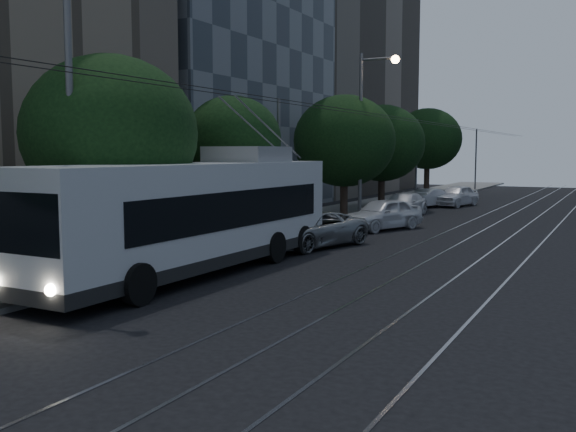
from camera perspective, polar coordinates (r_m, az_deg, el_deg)
The scene contains 19 objects.
ground at distance 16.21m, azimuth -1.25°, elevation -7.71°, with size 120.00×120.00×0.00m, color black.
sidewalk at distance 37.21m, azimuth 3.60°, elevation 0.01°, with size 5.00×90.00×0.15m, color slate.
tram_rails at distance 34.38m, azimuth 18.98°, elevation -0.87°, with size 4.52×90.00×0.02m.
overhead_wires at distance 36.07m, azimuth 7.31°, elevation 5.20°, with size 2.23×90.00×6.00m.
building_glass_mid at distance 45.65m, azimuth -9.15°, elevation 17.85°, with size 14.40×18.40×26.80m.
building_tan_far at distance 63.31m, azimuth 2.30°, elevation 18.16°, with size 14.40×22.40×34.80m.
trolleybus at distance 20.14m, azimuth -8.10°, elevation 0.13°, with size 2.94×13.30×5.63m.
pickup_silver at distance 25.39m, azimuth 2.02°, elevation -1.19°, with size 2.36×5.11×1.42m, color gray.
car_white_a at distance 31.41m, azimuth 8.40°, elevation 0.18°, with size 1.82×4.51×1.54m, color silver.
car_white_b at distance 38.31m, azimuth 10.20°, elevation 1.01°, with size 1.90×4.69×1.36m, color silver.
car_white_c at distance 44.53m, azimuth 12.14°, elevation 1.55°, with size 1.33×3.83×1.26m, color silver.
car_white_d at distance 46.05m, azimuth 14.72°, elevation 1.76°, with size 1.75×4.36×1.48m, color white.
tree_1 at distance 20.70m, azimuth -15.50°, elevation 7.01°, with size 5.40×5.40×6.74m.
tree_2 at distance 26.23m, azimuth -4.93°, elevation 6.73°, with size 3.94×3.94×6.04m.
tree_3 at distance 36.58m, azimuth 5.04°, elevation 6.65°, with size 5.76×5.76×6.98m.
tree_4 at distance 42.48m, azimuth 8.36°, elevation 6.42°, with size 5.54×5.54×6.83m.
tree_5 at distance 52.78m, azimuth 12.30°, elevation 6.71°, with size 5.41×5.41×7.25m.
streetlamp_near at distance 18.48m, azimuth -18.02°, elevation 13.72°, with size 2.57×0.44×10.73m.
streetlamp_far at distance 35.19m, azimuth 7.09°, elevation 8.50°, with size 2.22×0.44×9.04m.
Camera 1 is at (7.66, -13.78, 3.76)m, focal length 40.00 mm.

